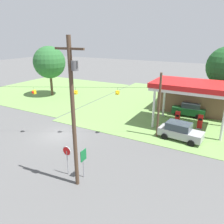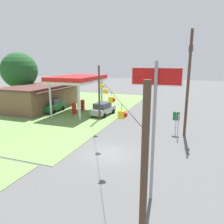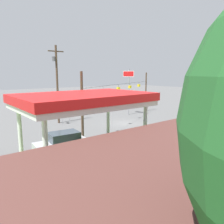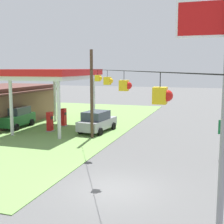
{
  "view_description": "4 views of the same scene",
  "coord_description": "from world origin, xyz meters",
  "px_view_note": "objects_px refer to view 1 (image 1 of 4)",
  "views": [
    {
      "loc": [
        16.02,
        -16.66,
        10.51
      ],
      "look_at": [
        5.72,
        2.08,
        3.07
      ],
      "focal_mm": 35.0,
      "sensor_mm": 36.0,
      "label": 1
    },
    {
      "loc": [
        -16.04,
        -6.2,
        7.57
      ],
      "look_at": [
        5.79,
        1.77,
        2.16
      ],
      "focal_mm": 35.0,
      "sensor_mm": 36.0,
      "label": 2
    },
    {
      "loc": [
        20.12,
        22.22,
        6.83
      ],
      "look_at": [
        4.16,
        2.43,
        2.37
      ],
      "focal_mm": 35.0,
      "sensor_mm": 36.0,
      "label": 3
    },
    {
      "loc": [
        -13.23,
        -4.2,
        5.6
      ],
      "look_at": [
        5.94,
        2.05,
        2.77
      ],
      "focal_mm": 50.0,
      "sensor_mm": 36.0,
      "label": 4
    }
  ],
  "objects_px": {
    "fuel_pump_near": "(177,118)",
    "car_at_pumps_front": "(180,131)",
    "gas_station_store": "(206,99)",
    "stop_sign_roadside": "(67,154)",
    "utility_pole_main": "(73,110)",
    "route_sign": "(83,158)",
    "tree_west_verge": "(49,62)",
    "gas_station_canopy": "(193,87)",
    "fuel_pump_far": "(200,122)",
    "car_at_pumps_rear": "(189,109)"
  },
  "relations": [
    {
      "from": "fuel_pump_near",
      "to": "car_at_pumps_front",
      "type": "xyz_separation_m",
      "value": [
        1.19,
        -4.02,
        0.12
      ]
    },
    {
      "from": "gas_station_store",
      "to": "fuel_pump_near",
      "type": "distance_m",
      "value": 7.86
    },
    {
      "from": "stop_sign_roadside",
      "to": "utility_pole_main",
      "type": "bearing_deg",
      "value": 156.69
    },
    {
      "from": "route_sign",
      "to": "tree_west_verge",
      "type": "bearing_deg",
      "value": 138.52
    },
    {
      "from": "gas_station_canopy",
      "to": "tree_west_verge",
      "type": "distance_m",
      "value": 25.37
    },
    {
      "from": "utility_pole_main",
      "to": "route_sign",
      "type": "bearing_deg",
      "value": 94.51
    },
    {
      "from": "gas_station_store",
      "to": "car_at_pumps_front",
      "type": "distance_m",
      "value": 11.55
    },
    {
      "from": "gas_station_store",
      "to": "utility_pole_main",
      "type": "xyz_separation_m",
      "value": [
        -6.1,
        -22.77,
        4.01
      ]
    },
    {
      "from": "fuel_pump_far",
      "to": "stop_sign_roadside",
      "type": "height_order",
      "value": "stop_sign_roadside"
    },
    {
      "from": "gas_station_canopy",
      "to": "car_at_pumps_front",
      "type": "distance_m",
      "value": 5.69
    },
    {
      "from": "gas_station_canopy",
      "to": "car_at_pumps_rear",
      "type": "relative_size",
      "value": 2.03
    },
    {
      "from": "gas_station_canopy",
      "to": "route_sign",
      "type": "distance_m",
      "value": 15.67
    },
    {
      "from": "fuel_pump_near",
      "to": "tree_west_verge",
      "type": "bearing_deg",
      "value": 172.27
    },
    {
      "from": "stop_sign_roadside",
      "to": "utility_pole_main",
      "type": "height_order",
      "value": "utility_pole_main"
    },
    {
      "from": "gas_station_store",
      "to": "car_at_pumps_rear",
      "type": "relative_size",
      "value": 2.93
    },
    {
      "from": "fuel_pump_near",
      "to": "utility_pole_main",
      "type": "distance_m",
      "value": 16.58
    },
    {
      "from": "stop_sign_roadside",
      "to": "tree_west_verge",
      "type": "height_order",
      "value": "tree_west_verge"
    },
    {
      "from": "fuel_pump_near",
      "to": "route_sign",
      "type": "xyz_separation_m",
      "value": [
        -3.86,
        -14.41,
        0.87
      ]
    },
    {
      "from": "route_sign",
      "to": "fuel_pump_near",
      "type": "bearing_deg",
      "value": 75.0
    },
    {
      "from": "fuel_pump_near",
      "to": "stop_sign_roadside",
      "type": "xyz_separation_m",
      "value": [
        -5.2,
        -14.72,
        0.97
      ]
    },
    {
      "from": "gas_station_canopy",
      "to": "tree_west_verge",
      "type": "bearing_deg",
      "value": 172.68
    },
    {
      "from": "gas_station_store",
      "to": "gas_station_canopy",
      "type": "bearing_deg",
      "value": -97.51
    },
    {
      "from": "car_at_pumps_front",
      "to": "route_sign",
      "type": "xyz_separation_m",
      "value": [
        -5.05,
        -10.4,
        0.75
      ]
    },
    {
      "from": "fuel_pump_far",
      "to": "route_sign",
      "type": "xyz_separation_m",
      "value": [
        -6.52,
        -14.41,
        0.87
      ]
    },
    {
      "from": "route_sign",
      "to": "gas_station_canopy",
      "type": "bearing_deg",
      "value": 70.19
    },
    {
      "from": "car_at_pumps_front",
      "to": "tree_west_verge",
      "type": "xyz_separation_m",
      "value": [
        -25.01,
        7.25,
        5.14
      ]
    },
    {
      "from": "fuel_pump_near",
      "to": "route_sign",
      "type": "distance_m",
      "value": 14.95
    },
    {
      "from": "fuel_pump_far",
      "to": "utility_pole_main",
      "type": "height_order",
      "value": "utility_pole_main"
    },
    {
      "from": "gas_station_canopy",
      "to": "fuel_pump_far",
      "type": "relative_size",
      "value": 5.06
    },
    {
      "from": "stop_sign_roadside",
      "to": "route_sign",
      "type": "relative_size",
      "value": 1.04
    },
    {
      "from": "stop_sign_roadside",
      "to": "utility_pole_main",
      "type": "relative_size",
      "value": 0.24
    },
    {
      "from": "tree_west_verge",
      "to": "fuel_pump_far",
      "type": "bearing_deg",
      "value": -6.96
    },
    {
      "from": "route_sign",
      "to": "utility_pole_main",
      "type": "height_order",
      "value": "utility_pole_main"
    },
    {
      "from": "route_sign",
      "to": "car_at_pumps_rear",
      "type": "bearing_deg",
      "value": 76.13
    },
    {
      "from": "car_at_pumps_front",
      "to": "car_at_pumps_rear",
      "type": "distance_m",
      "value": 8.06
    },
    {
      "from": "gas_station_store",
      "to": "utility_pole_main",
      "type": "distance_m",
      "value": 23.91
    },
    {
      "from": "fuel_pump_far",
      "to": "car_at_pumps_front",
      "type": "relative_size",
      "value": 0.38
    },
    {
      "from": "gas_station_store",
      "to": "tree_west_verge",
      "type": "bearing_deg",
      "value": -170.85
    },
    {
      "from": "utility_pole_main",
      "to": "fuel_pump_far",
      "type": "bearing_deg",
      "value": 67.19
    },
    {
      "from": "car_at_pumps_front",
      "to": "gas_station_canopy",
      "type": "bearing_deg",
      "value": 93.73
    },
    {
      "from": "gas_station_canopy",
      "to": "fuel_pump_near",
      "type": "height_order",
      "value": "gas_station_canopy"
    },
    {
      "from": "car_at_pumps_front",
      "to": "route_sign",
      "type": "bearing_deg",
      "value": -110.24
    },
    {
      "from": "gas_station_canopy",
      "to": "route_sign",
      "type": "height_order",
      "value": "gas_station_canopy"
    },
    {
      "from": "car_at_pumps_front",
      "to": "car_at_pumps_rear",
      "type": "xyz_separation_m",
      "value": [
        -0.5,
        8.05,
        0.04
      ]
    },
    {
      "from": "stop_sign_roadside",
      "to": "gas_station_canopy",
      "type": "bearing_deg",
      "value": -113.94
    },
    {
      "from": "fuel_pump_far",
      "to": "utility_pole_main",
      "type": "xyz_separation_m",
      "value": [
        -6.45,
        -15.33,
        5.07
      ]
    },
    {
      "from": "gas_station_canopy",
      "to": "utility_pole_main",
      "type": "height_order",
      "value": "utility_pole_main"
    },
    {
      "from": "gas_station_store",
      "to": "utility_pole_main",
      "type": "relative_size",
      "value": 1.21
    },
    {
      "from": "gas_station_store",
      "to": "car_at_pumps_rear",
      "type": "height_order",
      "value": "gas_station_store"
    },
    {
      "from": "gas_station_canopy",
      "to": "route_sign",
      "type": "xyz_separation_m",
      "value": [
        -5.19,
        -14.41,
        -3.28
      ]
    }
  ]
}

